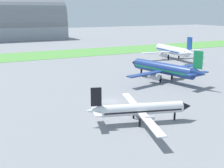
# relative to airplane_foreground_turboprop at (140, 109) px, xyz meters

# --- Properties ---
(ground_plane) EXTENTS (600.00, 600.00, 0.00)m
(ground_plane) POSITION_rel_airplane_foreground_turboprop_xyz_m (0.92, 14.65, -2.66)
(ground_plane) COLOR gray
(grass_taxiway_strip) EXTENTS (360.00, 28.00, 0.08)m
(grass_taxiway_strip) POSITION_rel_airplane_foreground_turboprop_xyz_m (0.92, 95.70, -2.62)
(grass_taxiway_strip) COLOR #549342
(grass_taxiway_strip) RESTS_ON ground_plane
(airplane_foreground_turboprop) EXTENTS (20.48, 23.72, 7.27)m
(airplane_foreground_turboprop) POSITION_rel_airplane_foreground_turboprop_xyz_m (0.00, 0.00, 0.00)
(airplane_foreground_turboprop) COLOR white
(airplane_foreground_turboprop) RESTS_ON ground_plane
(airplane_parked_jet_far) EXTENTS (29.97, 29.45, 10.59)m
(airplane_parked_jet_far) POSITION_rel_airplane_foreground_turboprop_xyz_m (53.47, 58.49, 1.15)
(airplane_parked_jet_far) COLOR white
(airplane_parked_jet_far) RESTS_ON ground_plane
(airplane_midfield_jet) EXTENTS (28.96, 28.59, 10.35)m
(airplane_midfield_jet) POSITION_rel_airplane_foreground_turboprop_xyz_m (24.88, 26.05, 1.07)
(airplane_midfield_jet) COLOR navy
(airplane_midfield_jet) RESTS_ON ground_plane
(hangar_distant) EXTENTS (67.05, 31.48, 31.50)m
(hangar_distant) POSITION_rel_airplane_foreground_turboprop_xyz_m (8.81, 183.24, 10.53)
(hangar_distant) COLOR #9399A3
(hangar_distant) RESTS_ON ground_plane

